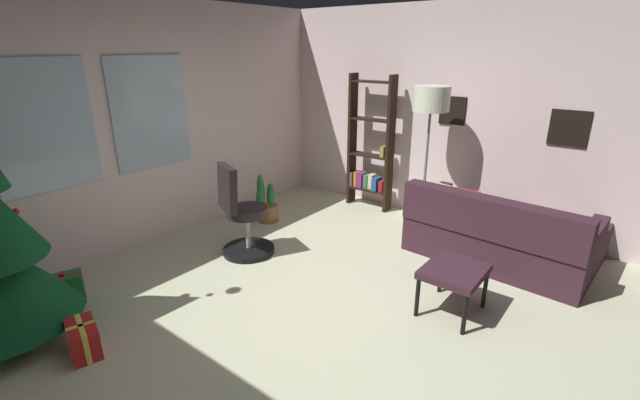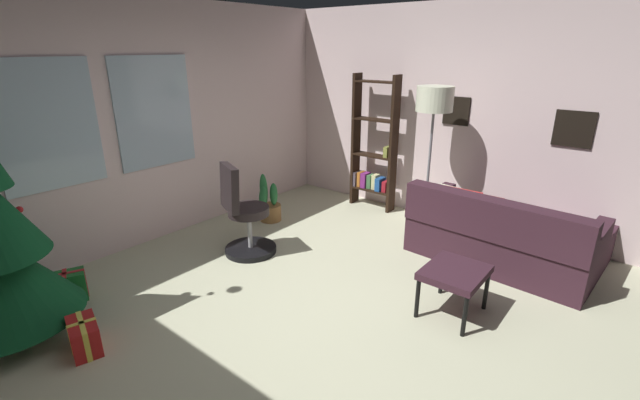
{
  "view_description": "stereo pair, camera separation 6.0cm",
  "coord_description": "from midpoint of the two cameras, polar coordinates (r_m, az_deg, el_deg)",
  "views": [
    {
      "loc": [
        -2.47,
        -1.76,
        2.15
      ],
      "look_at": [
        0.07,
        0.22,
        0.99
      ],
      "focal_mm": 24.16,
      "sensor_mm": 36.0,
      "label": 1
    },
    {
      "loc": [
        -2.43,
        -1.81,
        2.15
      ],
      "look_at": [
        0.07,
        0.22,
        0.99
      ],
      "focal_mm": 24.16,
      "sensor_mm": 36.0,
      "label": 2
    }
  ],
  "objects": [
    {
      "name": "bookshelf",
      "position": [
        5.96,
        6.31,
        6.25
      ],
      "size": [
        0.18,
        0.64,
        1.82
      ],
      "color": "black",
      "rests_on": "ground_plane"
    },
    {
      "name": "floor_lamp",
      "position": [
        5.14,
        14.13,
        11.87
      ],
      "size": [
        0.41,
        0.41,
        1.73
      ],
      "color": "slate",
      "rests_on": "ground_plane"
    },
    {
      "name": "wall_right_with_frames",
      "position": [
        5.56,
        19.15,
        10.16
      ],
      "size": [
        0.12,
        5.26,
        2.65
      ],
      "color": "silver",
      "rests_on": "ground_plane"
    },
    {
      "name": "gift_box_green",
      "position": [
        4.48,
        -31.11,
        -10.12
      ],
      "size": [
        0.35,
        0.29,
        0.27
      ],
      "color": "#1E722D",
      "rests_on": "ground_plane"
    },
    {
      "name": "footstool",
      "position": [
        3.79,
        16.9,
        -9.31
      ],
      "size": [
        0.54,
        0.46,
        0.42
      ],
      "color": "#351C27",
      "rests_on": "ground_plane"
    },
    {
      "name": "potted_plant",
      "position": [
        5.6,
        -7.46,
        -0.73
      ],
      "size": [
        0.33,
        0.31,
        0.63
      ],
      "color": "olive",
      "rests_on": "ground_plane"
    },
    {
      "name": "couch",
      "position": [
        4.95,
        23.45,
        -4.19
      ],
      "size": [
        1.62,
        1.86,
        0.78
      ],
      "color": "#351C27",
      "rests_on": "ground_plane"
    },
    {
      "name": "office_chair",
      "position": [
        4.68,
        -10.64,
        -2.59
      ],
      "size": [
        0.58,
        0.56,
        1.01
      ],
      "color": "black",
      "rests_on": "ground_plane"
    },
    {
      "name": "gift_box_red",
      "position": [
        3.77,
        -29.27,
        -15.77
      ],
      "size": [
        0.27,
        0.37,
        0.24
      ],
      "color": "red",
      "rests_on": "ground_plane"
    },
    {
      "name": "ground_plane",
      "position": [
        3.75,
        1.62,
        -16.22
      ],
      "size": [
        5.41,
        5.26,
        0.1
      ],
      "primitive_type": "cube",
      "color": "beige"
    },
    {
      "name": "wall_back_with_windows",
      "position": [
        5.15,
        -23.42,
        9.01
      ],
      "size": [
        5.41,
        0.12,
        2.65
      ],
      "color": "silver",
      "rests_on": "ground_plane"
    }
  ]
}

